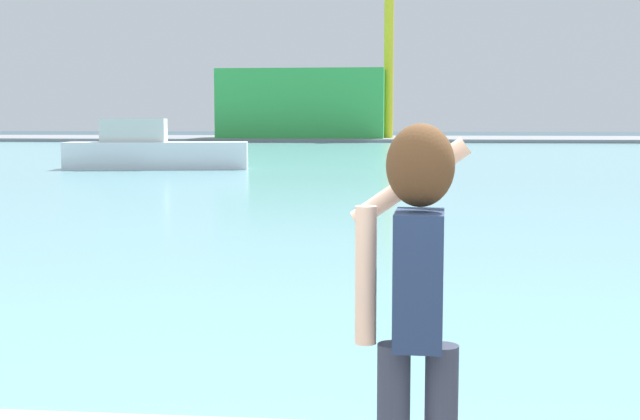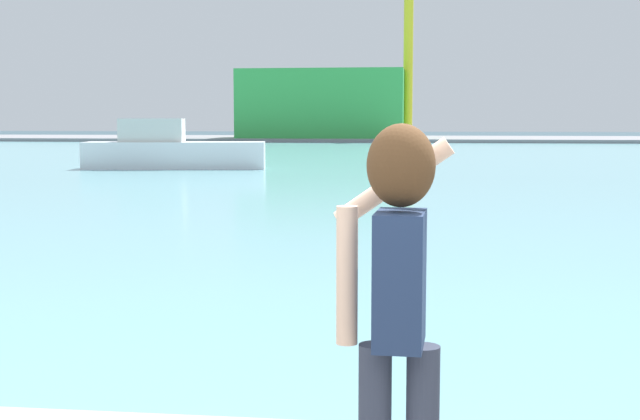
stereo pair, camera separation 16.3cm
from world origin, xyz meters
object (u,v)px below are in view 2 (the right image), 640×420
Objects in this scene: boat_moored at (171,151)px; warehouse_left at (322,104)px; port_crane at (406,33)px; person_photographer at (397,287)px.

warehouse_left is at bearing 80.59° from boat_moored.
person_photographer is at bearing -88.51° from port_crane.
warehouse_left reaches higher than person_photographer.
person_photographer is 0.20× the size of boat_moored.
port_crane is (9.51, 53.85, 10.57)m from boat_moored.
person_photographer is at bearing -80.18° from boat_moored.
port_crane is at bearing 11.29° from warehouse_left.
boat_moored is at bearing -90.77° from warehouse_left.
port_crane is at bearing 4.06° from person_photographer.
boat_moored is (-11.83, 35.42, -0.77)m from person_photographer.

